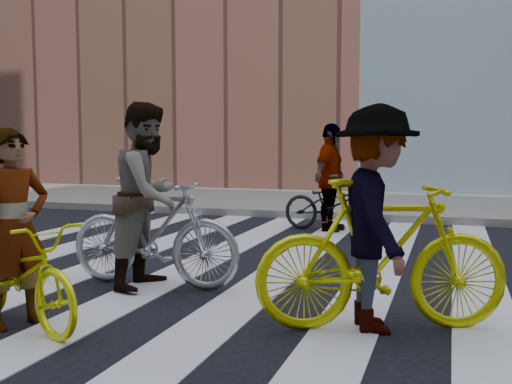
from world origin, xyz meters
The scene contains 11 objects.
ground centered at (0.00, 0.00, 0.00)m, with size 100.00×100.00×0.00m, color black.
sidewalk_far centered at (0.00, 7.50, 0.07)m, with size 100.00×5.00×0.15m, color gray.
zebra_crosswalk centered at (0.00, 0.00, 0.01)m, with size 8.25×10.00×0.01m.
bike_yellow_left centered at (-0.93, -2.36, 0.44)m, with size 0.59×1.69×0.89m, color #F9FE0E.
bike_silver_mid centered at (-0.53, -0.79, 0.58)m, with size 0.55×1.94×1.17m, color #AAAEB4.
bike_yellow_right centered at (1.92, -1.53, 0.62)m, with size 0.58×2.06×1.24m, color #DFE30C.
bike_dark_rear centered at (0.53, 3.62, 0.47)m, with size 0.62×1.77×0.93m, color black.
rider_left centered at (-0.98, -2.36, 0.82)m, with size 0.60×0.39×1.65m, color slate.
rider_mid centered at (-0.58, -0.79, 0.97)m, with size 0.94×0.74×1.94m, color slate.
rider_right centered at (1.87, -1.53, 0.92)m, with size 1.18×0.68×1.83m, color slate.
rider_rear centered at (0.48, 3.62, 0.92)m, with size 1.08×0.45×1.84m, color slate.
Camera 1 is at (2.44, -6.39, 1.54)m, focal length 42.00 mm.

